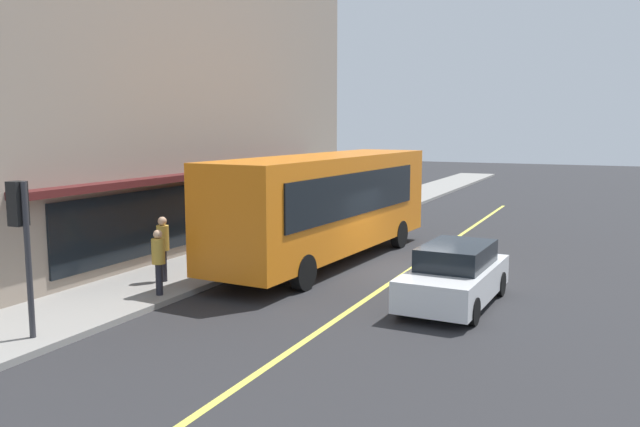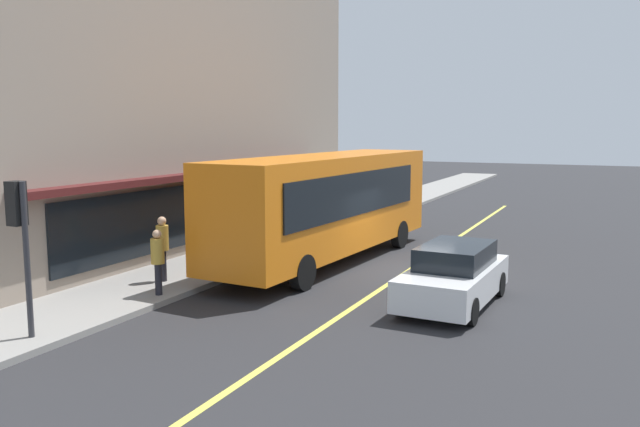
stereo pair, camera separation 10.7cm
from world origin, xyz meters
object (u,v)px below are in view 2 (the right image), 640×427
at_px(pedestrian_at_corner, 355,197).
at_px(traffic_light, 19,222).
at_px(car_white, 454,276).
at_px(pedestrian_near_storefront, 162,242).
at_px(bus, 328,202).
at_px(pedestrian_by_curb, 158,256).

bearing_deg(pedestrian_at_corner, traffic_light, -179.12).
distance_m(car_white, pedestrian_near_storefront, 7.94).
xyz_separation_m(bus, car_white, (-3.31, -4.96, -1.24)).
relative_size(traffic_light, pedestrian_at_corner, 1.90).
bearing_deg(pedestrian_at_corner, pedestrian_near_storefront, 179.23).
height_order(car_white, pedestrian_by_curb, pedestrian_by_curb).
bearing_deg(car_white, traffic_light, 132.04).
height_order(bus, pedestrian_by_curb, bus).
height_order(traffic_light, car_white, traffic_light).
bearing_deg(traffic_light, pedestrian_by_curb, -5.51).
bearing_deg(bus, pedestrian_at_corner, 16.64).
relative_size(traffic_light, car_white, 0.73).
xyz_separation_m(pedestrian_near_storefront, pedestrian_by_curb, (-1.23, -0.83, -0.08)).
bearing_deg(traffic_light, pedestrian_at_corner, 0.88).
distance_m(bus, pedestrian_near_storefront, 5.68).
relative_size(pedestrian_near_storefront, pedestrian_by_curb, 1.07).
xyz_separation_m(bus, pedestrian_near_storefront, (-4.88, 2.80, -0.74)).
relative_size(bus, pedestrian_by_curb, 6.67).
bearing_deg(traffic_light, pedestrian_near_storefront, 5.37).
relative_size(car_white, pedestrian_by_curb, 2.59).
distance_m(pedestrian_at_corner, pedestrian_by_curb, 14.88).
bearing_deg(bus, car_white, -123.66).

